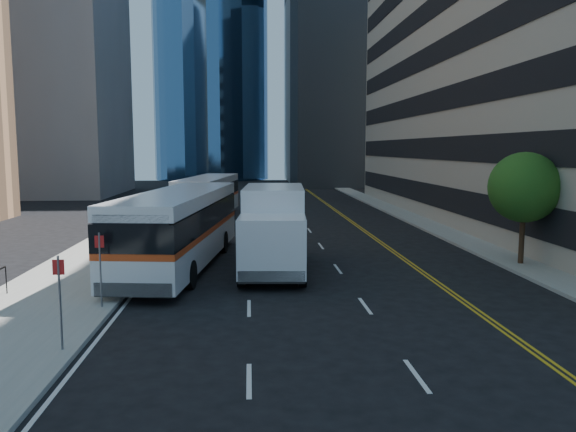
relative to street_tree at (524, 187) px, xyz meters
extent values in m
plane|color=black|center=(-9.00, -8.00, -3.64)|extent=(160.00, 160.00, 0.00)
cube|color=gray|center=(-19.50, 17.00, -3.57)|extent=(5.00, 90.00, 0.15)
cube|color=gray|center=(0.00, 17.00, -3.57)|extent=(2.00, 90.00, 0.15)
cube|color=gray|center=(-37.00, 44.00, 13.86)|extent=(18.00, 18.00, 35.00)
cylinder|color=#332114|center=(0.00, 0.00, -2.39)|extent=(0.24, 0.24, 2.20)
sphere|color=#224814|center=(0.00, 0.00, 0.01)|extent=(3.20, 3.20, 3.20)
cube|color=silver|center=(-15.60, 0.97, -2.63)|extent=(4.55, 13.71, 1.23)
cube|color=#C63B12|center=(-15.60, 0.97, -1.90)|extent=(4.57, 13.73, 0.25)
cube|color=black|center=(-15.60, 0.97, -1.29)|extent=(4.57, 13.73, 1.01)
cube|color=silver|center=(-15.60, 0.97, -0.45)|extent=(4.55, 13.71, 0.56)
cylinder|color=black|center=(-17.42, -2.87, -3.08)|extent=(0.47, 1.15, 1.12)
cylinder|color=black|center=(-14.77, -3.20, -3.08)|extent=(0.47, 1.15, 1.12)
cylinder|color=black|center=(-16.49, 4.70, -3.08)|extent=(0.47, 1.15, 1.12)
cylinder|color=black|center=(-13.83, 4.37, -3.08)|extent=(0.47, 1.15, 1.12)
cube|color=white|center=(-15.60, 18.73, -2.70)|extent=(4.31, 12.74, 1.15)
cube|color=red|center=(-15.60, 18.73, -2.03)|extent=(4.33, 12.76, 0.23)
cube|color=black|center=(-15.60, 18.73, -1.45)|extent=(4.33, 12.76, 0.94)
cube|color=white|center=(-15.60, 18.73, -0.67)|extent=(4.31, 12.74, 0.52)
cylinder|color=black|center=(-17.31, 15.18, -3.12)|extent=(0.45, 1.07, 1.04)
cylinder|color=black|center=(-14.86, 14.85, -3.12)|extent=(0.45, 1.07, 1.04)
cylinder|color=black|center=(-16.39, 22.20, -3.12)|extent=(0.45, 1.07, 1.04)
cylinder|color=black|center=(-13.94, 21.88, -3.12)|extent=(0.45, 1.07, 1.04)
cube|color=white|center=(-11.58, -2.87, -2.05)|extent=(2.78, 2.58, 2.30)
cube|color=black|center=(-11.65, -3.91, -1.61)|extent=(2.43, 0.22, 1.21)
cube|color=white|center=(-11.33, 0.97, -1.39)|extent=(2.97, 5.43, 2.85)
cube|color=black|center=(-11.41, -0.24, -3.04)|extent=(2.49, 7.36, 0.27)
cylinder|color=black|center=(-12.79, -3.01, -3.11)|extent=(0.37, 1.07, 1.05)
cylinder|color=black|center=(-10.40, -3.16, -3.11)|extent=(0.37, 1.07, 1.05)
cylinder|color=black|center=(-12.44, 2.47, -3.11)|extent=(0.37, 1.07, 1.05)
cylinder|color=black|center=(-10.05, 2.32, -3.11)|extent=(0.37, 1.07, 1.05)
camera|label=1|loc=(-12.46, -24.60, 1.76)|focal=35.00mm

